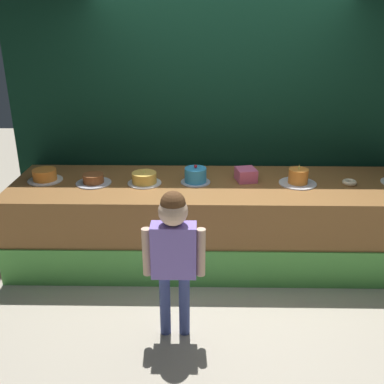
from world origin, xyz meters
The scene contains 11 objects.
ground_plane centered at (0.00, 0.00, 0.00)m, with size 12.00×12.00×0.00m, color #BCB29E.
stage_platform centered at (0.00, 0.52, 0.40)m, with size 4.04×1.08×0.81m.
curtain_backdrop centered at (0.00, 1.16, 1.34)m, with size 4.37×0.08×2.68m, color black.
child_figure centered at (-0.39, -0.64, 0.77)m, with size 0.46×0.21×1.19m.
pink_box centered at (0.24, 0.61, 0.87)m, with size 0.18×0.20×0.12m, color #E2618E.
donut centered at (1.22, 0.52, 0.83)m, with size 0.13×0.13×0.04m, color beige.
cake_far_left centered at (-1.71, 0.57, 0.86)m, with size 0.33×0.33×0.11m.
cake_left centered at (-1.22, 0.50, 0.85)m, with size 0.34×0.34×0.09m.
cake_center_left centered at (-0.73, 0.51, 0.86)m, with size 0.32×0.32×0.15m.
cake_center_right centered at (-0.24, 0.54, 0.88)m, with size 0.29×0.29×0.18m.
cake_right centered at (0.73, 0.53, 0.88)m, with size 0.36×0.36×0.20m.
Camera 1 is at (-0.21, -3.45, 2.32)m, focal length 41.33 mm.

